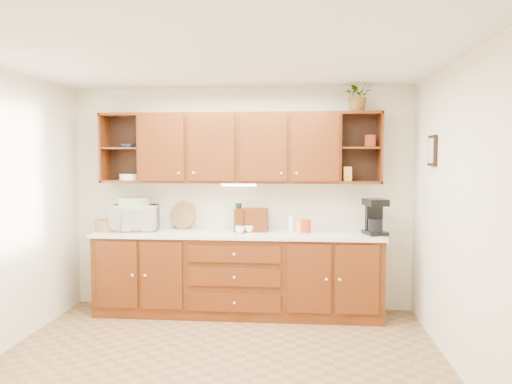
% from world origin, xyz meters
% --- Properties ---
extents(floor, '(4.00, 4.00, 0.00)m').
position_xyz_m(floor, '(0.00, 0.00, 0.00)').
color(floor, olive).
rests_on(floor, ground).
extents(ceiling, '(4.00, 4.00, 0.00)m').
position_xyz_m(ceiling, '(0.00, 0.00, 2.60)').
color(ceiling, white).
rests_on(ceiling, back_wall).
extents(back_wall, '(4.00, 0.00, 4.00)m').
position_xyz_m(back_wall, '(0.00, 1.75, 1.30)').
color(back_wall, '#EDE6C7').
rests_on(back_wall, floor).
extents(right_wall, '(0.00, 3.50, 3.50)m').
position_xyz_m(right_wall, '(2.00, 0.00, 1.30)').
color(right_wall, '#EDE6C7').
rests_on(right_wall, floor).
extents(base_cabinets, '(3.20, 0.60, 0.90)m').
position_xyz_m(base_cabinets, '(0.00, 1.45, 0.45)').
color(base_cabinets, '#3C1B06').
rests_on(base_cabinets, floor).
extents(countertop, '(3.24, 0.64, 0.04)m').
position_xyz_m(countertop, '(0.00, 1.44, 0.92)').
color(countertop, white).
rests_on(countertop, base_cabinets).
extents(upper_cabinets, '(3.20, 0.33, 0.80)m').
position_xyz_m(upper_cabinets, '(0.01, 1.59, 1.89)').
color(upper_cabinets, '#3C1B06').
rests_on(upper_cabinets, back_wall).
extents(undercabinet_light, '(0.40, 0.05, 0.02)m').
position_xyz_m(undercabinet_light, '(0.00, 1.53, 1.47)').
color(undercabinet_light, white).
rests_on(undercabinet_light, upper_cabinets).
extents(framed_picture, '(0.03, 0.24, 0.30)m').
position_xyz_m(framed_picture, '(1.98, 0.90, 1.85)').
color(framed_picture, black).
rests_on(framed_picture, right_wall).
extents(wicker_basket, '(0.25, 0.25, 0.13)m').
position_xyz_m(wicker_basket, '(-1.52, 1.41, 1.00)').
color(wicker_basket, '#A27343').
rests_on(wicker_basket, countertop).
extents(microwave, '(0.57, 0.43, 0.29)m').
position_xyz_m(microwave, '(-1.21, 1.49, 1.08)').
color(microwave, '#EFE8CF').
rests_on(microwave, countertop).
extents(towel_stack, '(0.32, 0.26, 0.09)m').
position_xyz_m(towel_stack, '(-1.21, 1.49, 1.27)').
color(towel_stack, '#EAC76E').
rests_on(towel_stack, microwave).
extents(wine_bottle, '(0.08, 0.08, 0.32)m').
position_xyz_m(wine_bottle, '(-0.01, 1.59, 1.10)').
color(wine_bottle, black).
rests_on(wine_bottle, countertop).
extents(woven_tray, '(0.32, 0.14, 0.31)m').
position_xyz_m(woven_tray, '(-0.69, 1.67, 0.95)').
color(woven_tray, '#A27343').
rests_on(woven_tray, countertop).
extents(bread_box, '(0.38, 0.25, 0.26)m').
position_xyz_m(bread_box, '(0.14, 1.55, 1.07)').
color(bread_box, '#3C1B06').
rests_on(bread_box, countertop).
extents(mug_tree, '(0.25, 0.25, 0.28)m').
position_xyz_m(mug_tree, '(0.05, 1.43, 0.98)').
color(mug_tree, '#3C1B06').
rests_on(mug_tree, countertop).
extents(canister_red, '(0.13, 0.13, 0.15)m').
position_xyz_m(canister_red, '(0.76, 1.49, 1.01)').
color(canister_red, '#AA3218').
rests_on(canister_red, countertop).
extents(canister_white, '(0.09, 0.09, 0.19)m').
position_xyz_m(canister_white, '(0.60, 1.54, 1.03)').
color(canister_white, white).
rests_on(canister_white, countertop).
extents(canister_yellow, '(0.11, 0.11, 0.12)m').
position_xyz_m(canister_yellow, '(0.69, 1.51, 1.00)').
color(canister_yellow, gold).
rests_on(canister_yellow, countertop).
extents(coffee_maker, '(0.27, 0.32, 0.39)m').
position_xyz_m(coffee_maker, '(1.52, 1.43, 1.13)').
color(coffee_maker, black).
rests_on(coffee_maker, countertop).
extents(bowl_stack, '(0.16, 0.16, 0.04)m').
position_xyz_m(bowl_stack, '(-1.30, 1.57, 1.92)').
color(bowl_stack, '#26478C').
rests_on(bowl_stack, upper_cabinets).
extents(plate_stack, '(0.28, 0.28, 0.07)m').
position_xyz_m(plate_stack, '(-1.29, 1.57, 1.56)').
color(plate_stack, white).
rests_on(plate_stack, upper_cabinets).
extents(pantry_box_yellow, '(0.09, 0.07, 0.16)m').
position_xyz_m(pantry_box_yellow, '(1.23, 1.55, 1.60)').
color(pantry_box_yellow, gold).
rests_on(pantry_box_yellow, upper_cabinets).
extents(pantry_box_red, '(0.11, 0.10, 0.13)m').
position_xyz_m(pantry_box_red, '(1.47, 1.55, 1.97)').
color(pantry_box_red, '#AA3218').
rests_on(pantry_box_red, upper_cabinets).
extents(potted_plant, '(0.41, 0.38, 0.36)m').
position_xyz_m(potted_plant, '(1.33, 1.54, 2.47)').
color(potted_plant, '#999999').
rests_on(potted_plant, upper_cabinets).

